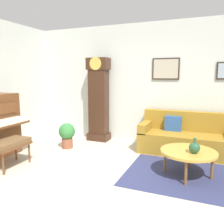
{
  "coord_description": "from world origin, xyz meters",
  "views": [
    {
      "loc": [
        1.63,
        -2.98,
        1.6
      ],
      "look_at": [
        -0.02,
        1.04,
        0.91
      ],
      "focal_mm": 36.98,
      "sensor_mm": 36.0,
      "label": 1
    }
  ],
  "objects": [
    {
      "name": "green_jug",
      "position": [
        1.51,
        0.66,
        0.51
      ],
      "size": [
        0.17,
        0.17,
        0.24
      ],
      "color": "#234C33",
      "rests_on": "coffee_table"
    },
    {
      "name": "ground_plane",
      "position": [
        0.0,
        0.0,
        -0.05
      ],
      "size": [
        6.4,
        6.0,
        0.1
      ],
      "primitive_type": "cube",
      "color": "beige"
    },
    {
      "name": "wall_back",
      "position": [
        0.01,
        2.4,
        1.4
      ],
      "size": [
        5.3,
        0.13,
        2.8
      ],
      "color": "silver",
      "rests_on": "ground_plane"
    },
    {
      "name": "coffee_table",
      "position": [
        1.42,
        0.75,
        0.39
      ],
      "size": [
        0.88,
        0.88,
        0.42
      ],
      "color": "gold",
      "rests_on": "ground_plane"
    },
    {
      "name": "couch",
      "position": [
        1.29,
        1.94,
        0.31
      ],
      "size": [
        1.9,
        0.8,
        0.84
      ],
      "color": "olive",
      "rests_on": "ground_plane"
    },
    {
      "name": "grandfather_clock",
      "position": [
        -0.81,
        2.11,
        0.96
      ],
      "size": [
        0.52,
        0.34,
        2.03
      ],
      "color": "#3D2316",
      "rests_on": "ground_plane"
    },
    {
      "name": "area_rug",
      "position": [
        1.49,
        0.71,
        0.0
      ],
      "size": [
        2.1,
        1.5,
        0.01
      ],
      "primitive_type": "cube",
      "color": "navy",
      "rests_on": "ground_plane"
    },
    {
      "name": "piano_bench",
      "position": [
        -1.52,
        -0.06,
        0.41
      ],
      "size": [
        0.42,
        0.7,
        0.48
      ],
      "color": "brown",
      "rests_on": "ground_plane"
    },
    {
      "name": "potted_plant",
      "position": [
        -1.19,
        1.25,
        0.32
      ],
      "size": [
        0.36,
        0.36,
        0.56
      ],
      "color": "#935138",
      "rests_on": "ground_plane"
    }
  ]
}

